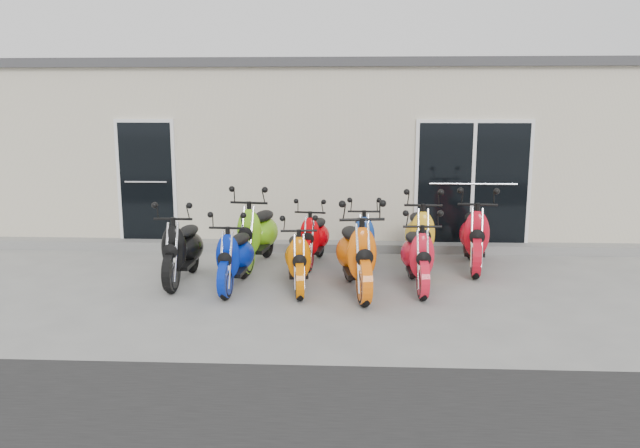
# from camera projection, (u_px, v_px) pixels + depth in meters

# --- Properties ---
(ground) EXTENTS (80.00, 80.00, 0.00)m
(ground) POSITION_uv_depth(u_px,v_px,m) (318.00, 282.00, 9.14)
(ground) COLOR gray
(ground) RESTS_ON ground
(building) EXTENTS (14.00, 6.00, 3.20)m
(building) POSITION_uv_depth(u_px,v_px,m) (330.00, 148.00, 13.94)
(building) COLOR beige
(building) RESTS_ON ground
(roof_cap) EXTENTS (14.20, 6.20, 0.16)m
(roof_cap) POSITION_uv_depth(u_px,v_px,m) (331.00, 71.00, 13.63)
(roof_cap) COLOR #3F3F42
(roof_cap) RESTS_ON building
(front_step) EXTENTS (14.00, 0.40, 0.15)m
(front_step) POSITION_uv_depth(u_px,v_px,m) (324.00, 246.00, 11.11)
(front_step) COLOR gray
(front_step) RESTS_ON ground
(door_left) EXTENTS (1.07, 0.08, 2.22)m
(door_left) POSITION_uv_depth(u_px,v_px,m) (147.00, 178.00, 11.19)
(door_left) COLOR black
(door_left) RESTS_ON front_step
(door_right) EXTENTS (2.02, 0.08, 2.22)m
(door_right) POSITION_uv_depth(u_px,v_px,m) (473.00, 180.00, 10.91)
(door_right) COLOR black
(door_right) RESTS_ON front_step
(scooter_front_black) EXTENTS (0.63, 1.70, 1.25)m
(scooter_front_black) POSITION_uv_depth(u_px,v_px,m) (182.00, 240.00, 9.02)
(scooter_front_black) COLOR black
(scooter_front_black) RESTS_ON ground
(scooter_front_blue) EXTENTS (0.67, 1.61, 1.16)m
(scooter_front_blue) POSITION_uv_depth(u_px,v_px,m) (235.00, 248.00, 8.71)
(scooter_front_blue) COLOR #031E9C
(scooter_front_blue) RESTS_ON ground
(scooter_front_orange_a) EXTENTS (0.74, 1.58, 1.13)m
(scooter_front_orange_a) POSITION_uv_depth(u_px,v_px,m) (298.00, 250.00, 8.66)
(scooter_front_orange_a) COLOR #E26B01
(scooter_front_orange_a) RESTS_ON ground
(scooter_front_orange_b) EXTENTS (0.95, 1.93, 1.36)m
(scooter_front_orange_b) POSITION_uv_depth(u_px,v_px,m) (356.00, 244.00, 8.49)
(scooter_front_orange_b) COLOR orange
(scooter_front_orange_b) RESTS_ON ground
(scooter_front_red) EXTENTS (0.65, 1.64, 1.19)m
(scooter_front_red) POSITION_uv_depth(u_px,v_px,m) (418.00, 247.00, 8.69)
(scooter_front_red) COLOR red
(scooter_front_red) RESTS_ON ground
(scooter_back_green) EXTENTS (0.90, 1.90, 1.35)m
(scooter_back_green) POSITION_uv_depth(u_px,v_px,m) (257.00, 225.00, 9.93)
(scooter_back_green) COLOR #69BB15
(scooter_back_green) RESTS_ON ground
(scooter_back_red) EXTENTS (0.75, 1.59, 1.13)m
(scooter_back_red) POSITION_uv_depth(u_px,v_px,m) (314.00, 230.00, 10.05)
(scooter_back_red) COLOR #D40006
(scooter_back_red) RESTS_ON ground
(scooter_back_blue) EXTENTS (0.60, 1.59, 1.17)m
(scooter_back_blue) POSITION_uv_depth(u_px,v_px,m) (363.00, 230.00, 9.99)
(scooter_back_blue) COLOR #143C9D
(scooter_back_blue) RESTS_ON ground
(scooter_back_yellow) EXTENTS (0.69, 1.81, 1.33)m
(scooter_back_yellow) POSITION_uv_depth(u_px,v_px,m) (420.00, 227.00, 9.82)
(scooter_back_yellow) COLOR yellow
(scooter_back_yellow) RESTS_ON ground
(scooter_back_extra) EXTENTS (0.90, 1.90, 1.35)m
(scooter_back_extra) POSITION_uv_depth(u_px,v_px,m) (475.00, 227.00, 9.76)
(scooter_back_extra) COLOR red
(scooter_back_extra) RESTS_ON ground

